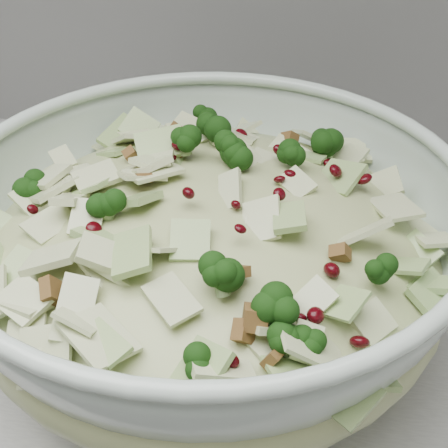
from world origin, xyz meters
name	(u,v)px	position (x,y,z in m)	size (l,w,h in m)	color
mixing_bowl	(209,257)	(-0.19, 1.60, 0.99)	(0.48, 0.48, 0.17)	#B4C6B8
salad	(209,231)	(-0.19, 1.60, 1.01)	(0.53, 0.53, 0.17)	#B5B97E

